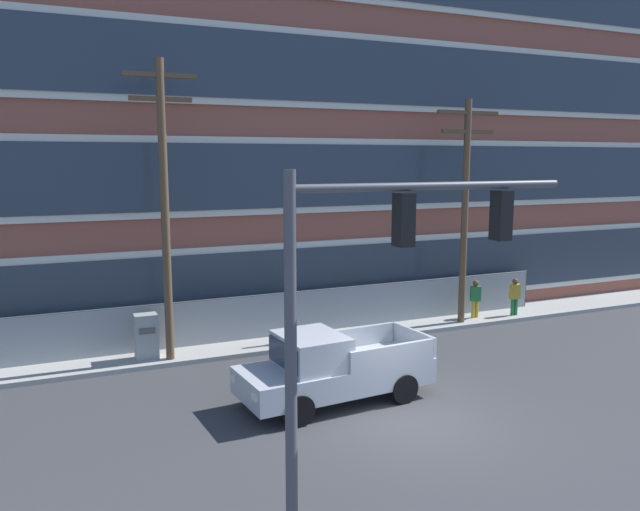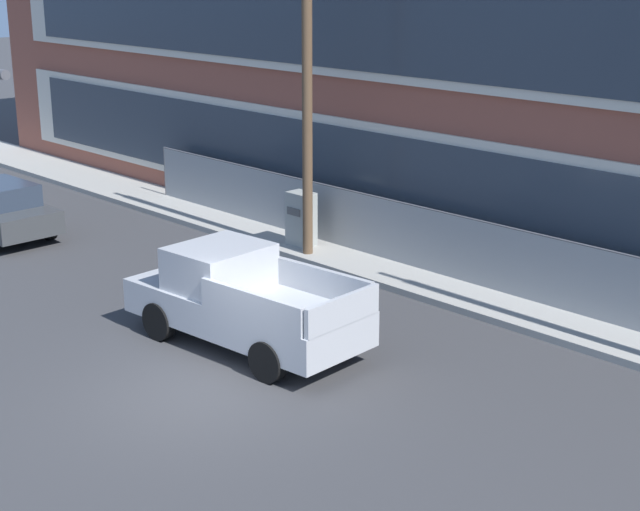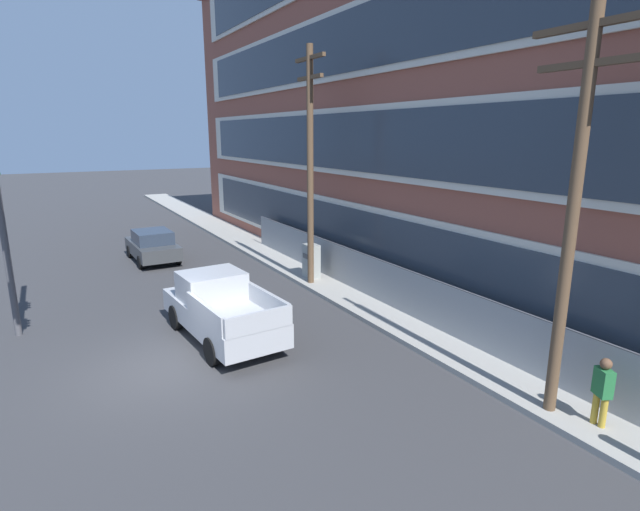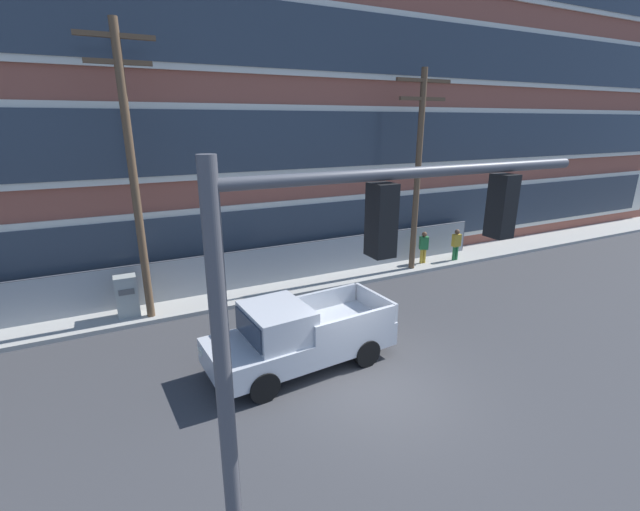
% 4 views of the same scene
% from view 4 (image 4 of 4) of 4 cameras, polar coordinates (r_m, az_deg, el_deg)
% --- Properties ---
extents(ground_plane, '(160.00, 160.00, 0.00)m').
position_cam_4_polar(ground_plane, '(11.53, 8.45, -17.76)').
color(ground_plane, '#38383A').
extents(sidewalk_building_side, '(80.00, 2.18, 0.16)m').
position_cam_4_polar(sidewalk_building_side, '(17.66, -6.06, -4.35)').
color(sidewalk_building_side, '#9E9B93').
rests_on(sidewalk_building_side, ground).
extents(brick_mill_building, '(54.19, 8.83, 15.56)m').
position_cam_4_polar(brick_mill_building, '(22.30, -4.61, 20.45)').
color(brick_mill_building, brown).
rests_on(brick_mill_building, ground).
extents(chain_link_fence, '(23.42, 0.06, 1.74)m').
position_cam_4_polar(chain_link_fence, '(17.45, -10.02, -1.98)').
color(chain_link_fence, gray).
rests_on(chain_link_fence, ground).
extents(traffic_signal_mast, '(5.41, 0.43, 6.32)m').
position_cam_4_polar(traffic_signal_mast, '(5.30, 2.90, -6.49)').
color(traffic_signal_mast, '#4C4C51').
rests_on(traffic_signal_mast, ground).
extents(pickup_truck_silver, '(5.41, 2.45, 1.96)m').
position_cam_4_polar(pickup_truck_silver, '(12.04, -3.00, -10.72)').
color(pickup_truck_silver, '#B2B5BA').
rests_on(pickup_truck_silver, ground).
extents(utility_pole_near_corner, '(2.19, 0.26, 9.46)m').
position_cam_4_polar(utility_pole_near_corner, '(14.83, -23.73, 10.41)').
color(utility_pole_near_corner, brown).
rests_on(utility_pole_near_corner, ground).
extents(utility_pole_midblock, '(2.69, 0.26, 8.70)m').
position_cam_4_polar(utility_pole_midblock, '(19.18, 12.97, 11.75)').
color(utility_pole_midblock, brown).
rests_on(utility_pole_midblock, ground).
extents(electrical_cabinet, '(0.71, 0.55, 1.60)m').
position_cam_4_polar(electrical_cabinet, '(16.21, -24.31, -5.19)').
color(electrical_cabinet, '#939993').
rests_on(electrical_cabinet, ground).
extents(pedestrian_near_cabinet, '(0.40, 0.25, 1.69)m').
position_cam_4_polar(pedestrian_near_cabinet, '(21.62, 17.69, 1.50)').
color(pedestrian_near_cabinet, '#236B38').
rests_on(pedestrian_near_cabinet, ground).
extents(pedestrian_by_fence, '(0.46, 0.38, 1.69)m').
position_cam_4_polar(pedestrian_by_fence, '(20.73, 13.65, 1.18)').
color(pedestrian_by_fence, '#B7932D').
rests_on(pedestrian_by_fence, ground).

